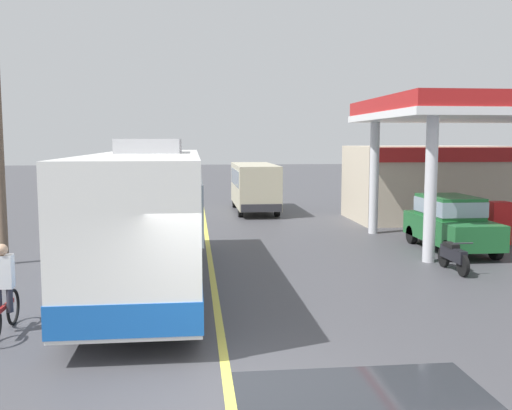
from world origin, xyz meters
TOP-DOWN VIEW (x-y plane):
  - ground at (0.00, 20.00)m, footprint 120.00×120.00m
  - lane_divider_stripe at (0.00, 15.00)m, footprint 0.16×50.00m
  - coach_bus_main at (-1.60, 6.47)m, footprint 2.60×11.04m
  - gas_station_roadside at (10.25, 15.20)m, footprint 9.10×11.95m
  - car_at_pump at (7.98, 9.96)m, footprint 1.70×4.20m
  - minibus_opposing_lane at (2.64, 21.12)m, footprint 2.04×6.13m
  - cyclist_on_shoulder at (-4.06, 2.95)m, footprint 0.34×1.82m
  - motorcycle_parked_forecourt at (6.71, 6.99)m, footprint 0.55×1.80m
  - pedestrian_near_pump at (7.83, 10.58)m, footprint 0.55×0.22m

SIDE VIEW (x-z plane):
  - ground at x=0.00m, z-range 0.00..0.00m
  - lane_divider_stripe at x=0.00m, z-range 0.00..0.01m
  - motorcycle_parked_forecourt at x=6.71m, z-range -0.02..0.90m
  - cyclist_on_shoulder at x=-4.06m, z-range -0.08..1.64m
  - pedestrian_near_pump at x=7.83m, z-range 0.10..1.76m
  - car_at_pump at x=7.98m, z-range 0.10..1.92m
  - minibus_opposing_lane at x=2.64m, z-range 0.25..2.69m
  - coach_bus_main at x=-1.60m, z-range -0.12..3.56m
  - gas_station_roadside at x=10.25m, z-range 0.08..5.18m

